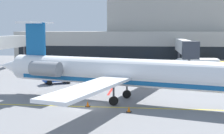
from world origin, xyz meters
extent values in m
cube|color=slate|center=(0.00, 0.00, -0.05)|extent=(120.00, 120.00, 0.10)
cube|color=yellow|center=(0.00, 0.15, 0.00)|extent=(108.00, 0.24, 0.01)
cube|color=red|center=(1.06, 9.86, 0.00)|extent=(0.30, 8.00, 0.01)
cube|color=#B7B2A8|center=(3.35, 45.11, 3.52)|extent=(55.89, 10.23, 7.04)
cube|color=#A8A49A|center=(9.80, 47.67, 12.24)|extent=(27.62, 7.16, 10.40)
cube|color=black|center=(3.35, 39.95, 2.57)|extent=(53.66, 0.12, 2.67)
cube|color=silver|center=(-21.63, 30.89, 5.08)|extent=(1.40, 18.21, 2.40)
cylinder|color=#4C4C51|center=(-21.63, 38.50, 1.94)|extent=(0.44, 0.44, 3.88)
cube|color=silver|center=(11.79, 29.82, 4.48)|extent=(1.40, 20.36, 2.40)
cube|color=#2D333D|center=(11.79, 18.74, 4.48)|extent=(2.40, 2.00, 2.64)
cylinder|color=#4C4C51|center=(11.79, 38.50, 1.64)|extent=(0.44, 0.44, 3.28)
cylinder|color=#4C4C51|center=(11.79, 20.44, 1.64)|extent=(0.44, 0.44, 3.28)
cylinder|color=white|center=(4.16, 2.36, 3.14)|extent=(28.20, 11.00, 2.86)
cube|color=#145999|center=(4.16, 2.36, 2.35)|extent=(25.38, 9.90, 0.52)
cone|color=white|center=(-10.76, 6.87, 3.14)|extent=(4.26, 3.40, 2.43)
cube|color=white|center=(5.20, 9.89, 2.71)|extent=(6.24, 12.45, 0.28)
cube|color=white|center=(0.86, -4.48, 2.71)|extent=(6.24, 12.45, 0.28)
cylinder|color=gray|center=(-3.95, 7.17, 3.35)|extent=(3.74, 2.50, 1.57)
cylinder|color=gray|center=(-5.25, 2.85, 3.35)|extent=(3.74, 2.50, 1.57)
cube|color=#145999|center=(-7.34, 5.84, 6.43)|extent=(2.53, 0.97, 3.73)
cube|color=white|center=(-7.34, 5.84, 8.30)|extent=(3.24, 4.96, 0.20)
cylinder|color=#3F3F44|center=(3.33, 4.56, 1.30)|extent=(0.20, 0.20, 1.25)
cylinder|color=black|center=(3.33, 4.56, 0.45)|extent=(0.96, 0.60, 0.90)
cylinder|color=#3F3F44|center=(2.25, 1.00, 1.30)|extent=(0.20, 0.20, 1.25)
cylinder|color=black|center=(2.25, 1.00, 0.45)|extent=(0.96, 0.60, 0.90)
cube|color=#C3970A|center=(18.86, 29.14, 1.35)|extent=(1.94, 1.81, 1.01)
cylinder|color=black|center=(18.86, 28.35, 0.35)|extent=(0.75, 0.51, 0.70)
cylinder|color=black|center=(18.34, 29.75, 0.35)|extent=(0.75, 0.51, 0.70)
cube|color=#1E4CB2|center=(-7.04, 13.24, 0.59)|extent=(4.02, 3.36, 0.48)
cube|color=#1A4197|center=(-7.92, 12.68, 1.46)|extent=(2.03, 2.01, 1.26)
cylinder|color=black|center=(-7.72, 11.87, 0.35)|extent=(0.74, 0.61, 0.70)
cylinder|color=black|center=(-8.57, 13.20, 0.35)|extent=(0.74, 0.61, 0.70)
cylinder|color=black|center=(-5.50, 13.29, 0.35)|extent=(0.74, 0.61, 0.70)
cylinder|color=black|center=(-6.35, 14.62, 0.35)|extent=(0.74, 0.61, 0.70)
cube|color=#1E4CB2|center=(4.94, 24.10, 0.69)|extent=(3.25, 4.32, 0.69)
cube|color=#1A4197|center=(5.38, 25.10, 1.64)|extent=(2.15, 2.09, 1.20)
cylinder|color=black|center=(4.63, 25.72, 0.35)|extent=(0.54, 0.75, 0.70)
cylinder|color=black|center=(6.33, 24.98, 0.35)|extent=(0.54, 0.75, 0.70)
cylinder|color=black|center=(3.55, 23.22, 0.35)|extent=(0.54, 0.75, 0.70)
cylinder|color=black|center=(5.25, 22.48, 0.35)|extent=(0.54, 0.75, 0.70)
cylinder|color=white|center=(14.37, 29.41, 1.38)|extent=(6.62, 2.59, 2.06)
sphere|color=white|center=(17.59, 29.68, 1.38)|extent=(2.02, 2.02, 2.02)
sphere|color=white|center=(11.15, 29.14, 1.38)|extent=(2.02, 2.02, 2.02)
cube|color=#59595B|center=(12.43, 29.41, 0.17)|extent=(0.60, 1.86, 0.35)
cube|color=#59595B|center=(16.31, 29.41, 0.17)|extent=(0.60, 1.86, 0.35)
cone|color=orange|center=(-0.19, 0.14, 0.28)|extent=(0.36, 0.36, 0.55)
cube|color=black|center=(-0.19, 0.14, 0.02)|extent=(0.47, 0.47, 0.04)
cone|color=orange|center=(3.94, -1.56, 0.28)|extent=(0.36, 0.36, 0.55)
cube|color=black|center=(3.94, -1.56, 0.02)|extent=(0.47, 0.47, 0.04)
camera|label=1|loc=(5.78, -30.98, 7.53)|focal=52.83mm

